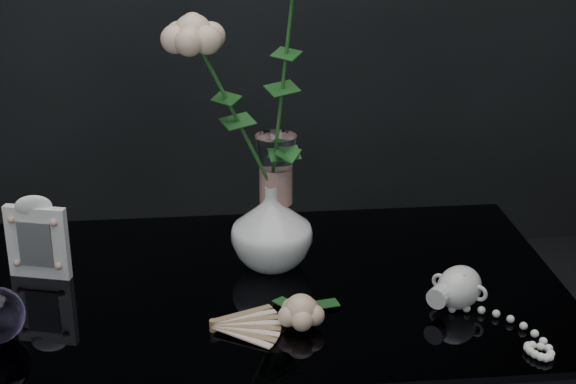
{
  "coord_description": "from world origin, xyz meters",
  "views": [
    {
      "loc": [
        -0.04,
        -1.2,
        1.43
      ],
      "look_at": [
        0.08,
        0.05,
        0.92
      ],
      "focal_mm": 55.0,
      "sensor_mm": 36.0,
      "label": 1
    }
  ],
  "objects_px": {
    "vase": "(272,227)",
    "wine_glass": "(276,199)",
    "pearl_jar": "(459,286)",
    "picture_frame": "(37,236)",
    "loose_rose": "(301,311)"
  },
  "relations": [
    {
      "from": "wine_glass",
      "to": "loose_rose",
      "type": "height_order",
      "value": "wine_glass"
    },
    {
      "from": "picture_frame",
      "to": "pearl_jar",
      "type": "height_order",
      "value": "picture_frame"
    },
    {
      "from": "vase",
      "to": "loose_rose",
      "type": "xyz_separation_m",
      "value": [
        0.03,
        -0.2,
        -0.05
      ]
    },
    {
      "from": "vase",
      "to": "wine_glass",
      "type": "bearing_deg",
      "value": 65.23
    },
    {
      "from": "vase",
      "to": "wine_glass",
      "type": "height_order",
      "value": "wine_glass"
    },
    {
      "from": "loose_rose",
      "to": "pearl_jar",
      "type": "xyz_separation_m",
      "value": [
        0.25,
        0.04,
        0.01
      ]
    },
    {
      "from": "wine_glass",
      "to": "picture_frame",
      "type": "height_order",
      "value": "wine_glass"
    },
    {
      "from": "picture_frame",
      "to": "pearl_jar",
      "type": "relative_size",
      "value": 0.61
    },
    {
      "from": "vase",
      "to": "picture_frame",
      "type": "bearing_deg",
      "value": -179.69
    },
    {
      "from": "vase",
      "to": "pearl_jar",
      "type": "bearing_deg",
      "value": -31.08
    },
    {
      "from": "wine_glass",
      "to": "picture_frame",
      "type": "distance_m",
      "value": 0.39
    },
    {
      "from": "picture_frame",
      "to": "vase",
      "type": "bearing_deg",
      "value": 16.01
    },
    {
      "from": "loose_rose",
      "to": "wine_glass",
      "type": "bearing_deg",
      "value": 113.26
    },
    {
      "from": "pearl_jar",
      "to": "vase",
      "type": "bearing_deg",
      "value": -170.21
    },
    {
      "from": "picture_frame",
      "to": "loose_rose",
      "type": "relative_size",
      "value": 0.95
    }
  ]
}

